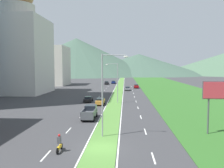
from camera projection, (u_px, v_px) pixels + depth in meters
ground_plane at (101, 148)px, 24.00m from camera, size 600.00×600.00×0.00m
grass_median at (119, 90)px, 83.74m from camera, size 3.20×240.00×0.06m
grass_verge_right at (176, 91)px, 82.54m from camera, size 24.00×240.00×0.06m
lane_dash_left_2 at (46, 156)px, 22.03m from camera, size 0.16×2.80×0.01m
lane_dash_left_3 at (69, 130)px, 30.86m from camera, size 0.16×2.80×0.01m
lane_dash_left_4 at (81, 116)px, 39.68m from camera, size 0.16×2.80×0.01m
lane_dash_left_5 at (89, 107)px, 48.51m from camera, size 0.16×2.80×0.01m
lane_dash_left_6 at (95, 101)px, 57.34m from camera, size 0.16×2.80×0.01m
lane_dash_left_7 at (99, 97)px, 66.16m from camera, size 0.16×2.80×0.01m
lane_dash_left_8 at (102, 93)px, 74.99m from camera, size 0.16×2.80×0.01m
lane_dash_left_9 at (105, 90)px, 83.82m from camera, size 0.16×2.80×0.01m
lane_dash_left_10 at (107, 88)px, 92.64m from camera, size 0.16×2.80×0.01m
lane_dash_left_11 at (108, 86)px, 101.47m from camera, size 0.16×2.80×0.01m
lane_dash_right_2 at (153, 158)px, 21.44m from camera, size 0.16×2.80×0.01m
lane_dash_right_3 at (145, 132)px, 30.27m from camera, size 0.16×2.80×0.01m
lane_dash_right_4 at (141, 117)px, 39.09m from camera, size 0.16×2.80×0.01m
lane_dash_right_5 at (138, 108)px, 47.92m from camera, size 0.16×2.80×0.01m
lane_dash_right_6 at (136, 101)px, 56.75m from camera, size 0.16×2.80×0.01m
lane_dash_right_7 at (135, 97)px, 65.57m from camera, size 0.16×2.80×0.01m
lane_dash_right_8 at (134, 93)px, 74.40m from camera, size 0.16×2.80×0.01m
lane_dash_right_9 at (133, 91)px, 83.23m from camera, size 0.16×2.80×0.01m
lane_dash_right_10 at (132, 88)px, 92.05m from camera, size 0.16×2.80×0.01m
lane_dash_right_11 at (131, 86)px, 100.88m from camera, size 0.16×2.80×0.01m
edge_line_median_left at (114, 90)px, 83.84m from camera, size 0.16×240.00×0.01m
edge_line_median_right at (123, 90)px, 83.64m from camera, size 0.16×240.00×0.01m
domed_building at (18, 46)px, 74.37m from camera, size 18.18×18.18×36.93m
midrise_colored at (51, 66)px, 108.52m from camera, size 15.46×15.46×18.12m
hill_far_left at (76, 57)px, 250.94m from camera, size 168.57×168.57×39.76m
hill_far_center at (139, 64)px, 258.73m from camera, size 145.34×145.34×23.18m
street_lamp_near at (105, 90)px, 27.58m from camera, size 3.18×0.28×10.03m
street_lamp_mid at (116, 80)px, 54.13m from camera, size 2.95×0.33×9.37m
billboard_roadside at (222, 94)px, 28.63m from camera, size 4.82×0.28×6.71m
car_0 at (107, 83)px, 112.66m from camera, size 1.97×4.67×1.59m
car_2 at (88, 99)px, 56.23m from camera, size 1.89×4.33×1.34m
car_3 at (136, 86)px, 93.05m from camera, size 1.93×4.01×1.50m
car_4 at (100, 101)px, 51.81m from camera, size 1.91×4.39×1.52m
car_5 at (127, 88)px, 83.73m from camera, size 1.94×4.57×1.41m
car_6 at (113, 82)px, 118.57m from camera, size 2.03×4.55×1.55m
pickup_truck_0 at (90, 113)px, 37.96m from camera, size 2.18×5.40×2.00m
motorcycle_rider at (59, 144)px, 23.02m from camera, size 0.36×2.00×1.80m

